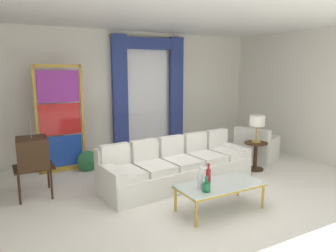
{
  "coord_description": "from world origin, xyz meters",
  "views": [
    {
      "loc": [
        -2.82,
        -4.23,
        2.1
      ],
      "look_at": [
        0.02,
        0.9,
        1.05
      ],
      "focal_mm": 33.83,
      "sensor_mm": 36.0,
      "label": 1
    }
  ],
  "objects_px": {
    "couch_white_long": "(176,167)",
    "coffee_table": "(220,186)",
    "round_side_table": "(255,153)",
    "table_lamp_brass": "(257,122)",
    "bottle_blue_decanter": "(206,186)",
    "armchair_white": "(256,149)",
    "peacock_figurine": "(89,162)",
    "stained_glass_divider": "(60,121)",
    "vintage_tv": "(32,154)",
    "bottle_crystal_tall": "(208,176)",
    "bottle_amber_squat": "(200,179)"
  },
  "relations": [
    {
      "from": "round_side_table",
      "to": "vintage_tv",
      "type": "bearing_deg",
      "value": 169.93
    },
    {
      "from": "couch_white_long",
      "to": "vintage_tv",
      "type": "distance_m",
      "value": 2.51
    },
    {
      "from": "bottle_amber_squat",
      "to": "round_side_table",
      "type": "distance_m",
      "value": 2.54
    },
    {
      "from": "bottle_crystal_tall",
      "to": "round_side_table",
      "type": "xyz_separation_m",
      "value": [
        2.03,
        1.09,
        -0.18
      ]
    },
    {
      "from": "armchair_white",
      "to": "peacock_figurine",
      "type": "relative_size",
      "value": 1.78
    },
    {
      "from": "stained_glass_divider",
      "to": "armchair_white",
      "type": "bearing_deg",
      "value": -18.63
    },
    {
      "from": "bottle_blue_decanter",
      "to": "round_side_table",
      "type": "relative_size",
      "value": 0.38
    },
    {
      "from": "couch_white_long",
      "to": "vintage_tv",
      "type": "bearing_deg",
      "value": 165.84
    },
    {
      "from": "coffee_table",
      "to": "peacock_figurine",
      "type": "xyz_separation_m",
      "value": [
        -1.24,
        2.75,
        -0.15
      ]
    },
    {
      "from": "bottle_crystal_tall",
      "to": "peacock_figurine",
      "type": "height_order",
      "value": "bottle_crystal_tall"
    },
    {
      "from": "peacock_figurine",
      "to": "round_side_table",
      "type": "xyz_separation_m",
      "value": [
        3.11,
        -1.56,
        0.14
      ]
    },
    {
      "from": "round_side_table",
      "to": "table_lamp_brass",
      "type": "relative_size",
      "value": 1.04
    },
    {
      "from": "couch_white_long",
      "to": "bottle_amber_squat",
      "type": "bearing_deg",
      "value": -106.09
    },
    {
      "from": "bottle_crystal_tall",
      "to": "vintage_tv",
      "type": "bearing_deg",
      "value": 140.32
    },
    {
      "from": "bottle_amber_squat",
      "to": "round_side_table",
      "type": "xyz_separation_m",
      "value": [
        2.24,
        1.19,
        -0.19
      ]
    },
    {
      "from": "bottle_amber_squat",
      "to": "armchair_white",
      "type": "xyz_separation_m",
      "value": [
        2.73,
        1.68,
        -0.26
      ]
    },
    {
      "from": "couch_white_long",
      "to": "coffee_table",
      "type": "height_order",
      "value": "couch_white_long"
    },
    {
      "from": "couch_white_long",
      "to": "round_side_table",
      "type": "relative_size",
      "value": 5.01
    },
    {
      "from": "bottle_blue_decanter",
      "to": "armchair_white",
      "type": "height_order",
      "value": "armchair_white"
    },
    {
      "from": "vintage_tv",
      "to": "armchair_white",
      "type": "relative_size",
      "value": 1.26
    },
    {
      "from": "bottle_blue_decanter",
      "to": "couch_white_long",
      "type": "bearing_deg",
      "value": 75.61
    },
    {
      "from": "stained_glass_divider",
      "to": "table_lamp_brass",
      "type": "bearing_deg",
      "value": -27.52
    },
    {
      "from": "bottle_blue_decanter",
      "to": "round_side_table",
      "type": "height_order",
      "value": "bottle_blue_decanter"
    },
    {
      "from": "peacock_figurine",
      "to": "bottle_crystal_tall",
      "type": "bearing_deg",
      "value": -67.78
    },
    {
      "from": "coffee_table",
      "to": "bottle_amber_squat",
      "type": "relative_size",
      "value": 3.84
    },
    {
      "from": "bottle_crystal_tall",
      "to": "armchair_white",
      "type": "distance_m",
      "value": 2.99
    },
    {
      "from": "bottle_crystal_tall",
      "to": "bottle_amber_squat",
      "type": "xyz_separation_m",
      "value": [
        -0.21,
        -0.1,
        0.01
      ]
    },
    {
      "from": "bottle_blue_decanter",
      "to": "round_side_table",
      "type": "distance_m",
      "value": 2.6
    },
    {
      "from": "bottle_amber_squat",
      "to": "peacock_figurine",
      "type": "distance_m",
      "value": 2.9
    },
    {
      "from": "coffee_table",
      "to": "bottle_amber_squat",
      "type": "xyz_separation_m",
      "value": [
        -0.36,
        -0.0,
        0.17
      ]
    },
    {
      "from": "vintage_tv",
      "to": "table_lamp_brass",
      "type": "bearing_deg",
      "value": -10.07
    },
    {
      "from": "vintage_tv",
      "to": "peacock_figurine",
      "type": "relative_size",
      "value": 2.24
    },
    {
      "from": "bottle_blue_decanter",
      "to": "bottle_crystal_tall",
      "type": "relative_size",
      "value": 0.7
    },
    {
      "from": "bottle_blue_decanter",
      "to": "coffee_table",
      "type": "bearing_deg",
      "value": 21.58
    },
    {
      "from": "couch_white_long",
      "to": "coffee_table",
      "type": "bearing_deg",
      "value": -90.94
    },
    {
      "from": "coffee_table",
      "to": "vintage_tv",
      "type": "height_order",
      "value": "vintage_tv"
    },
    {
      "from": "round_side_table",
      "to": "table_lamp_brass",
      "type": "xyz_separation_m",
      "value": [
        -0.0,
        0.0,
        0.67
      ]
    },
    {
      "from": "stained_glass_divider",
      "to": "peacock_figurine",
      "type": "relative_size",
      "value": 3.67
    },
    {
      "from": "bottle_crystal_tall",
      "to": "armchair_white",
      "type": "height_order",
      "value": "armchair_white"
    },
    {
      "from": "bottle_amber_squat",
      "to": "stained_glass_divider",
      "type": "height_order",
      "value": "stained_glass_divider"
    },
    {
      "from": "couch_white_long",
      "to": "armchair_white",
      "type": "relative_size",
      "value": 2.79
    },
    {
      "from": "armchair_white",
      "to": "round_side_table",
      "type": "bearing_deg",
      "value": -135.18
    },
    {
      "from": "round_side_table",
      "to": "bottle_blue_decanter",
      "type": "bearing_deg",
      "value": -149.26
    },
    {
      "from": "coffee_table",
      "to": "armchair_white",
      "type": "distance_m",
      "value": 2.91
    },
    {
      "from": "bottle_blue_decanter",
      "to": "round_side_table",
      "type": "bearing_deg",
      "value": 30.74
    },
    {
      "from": "couch_white_long",
      "to": "table_lamp_brass",
      "type": "relative_size",
      "value": 5.23
    },
    {
      "from": "bottle_crystal_tall",
      "to": "bottle_amber_squat",
      "type": "bearing_deg",
      "value": -155.71
    },
    {
      "from": "couch_white_long",
      "to": "bottle_blue_decanter",
      "type": "xyz_separation_m",
      "value": [
        -0.38,
        -1.48,
        0.18
      ]
    },
    {
      "from": "coffee_table",
      "to": "table_lamp_brass",
      "type": "height_order",
      "value": "table_lamp_brass"
    },
    {
      "from": "bottle_crystal_tall",
      "to": "table_lamp_brass",
      "type": "bearing_deg",
      "value": 28.33
    }
  ]
}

